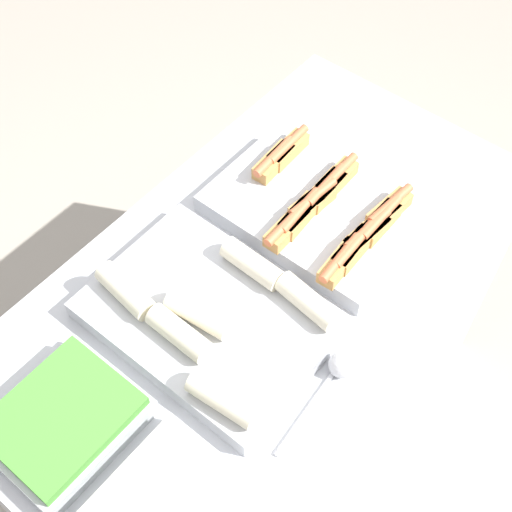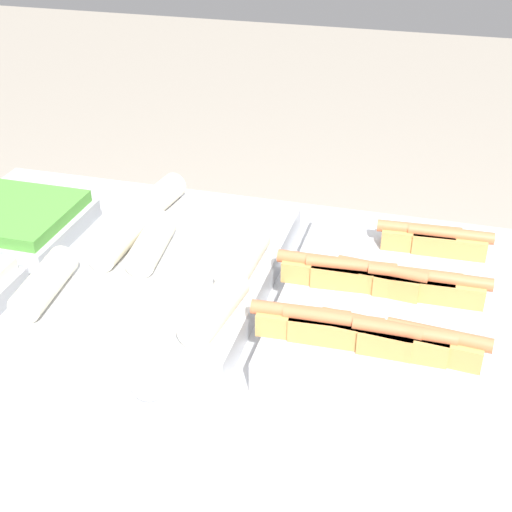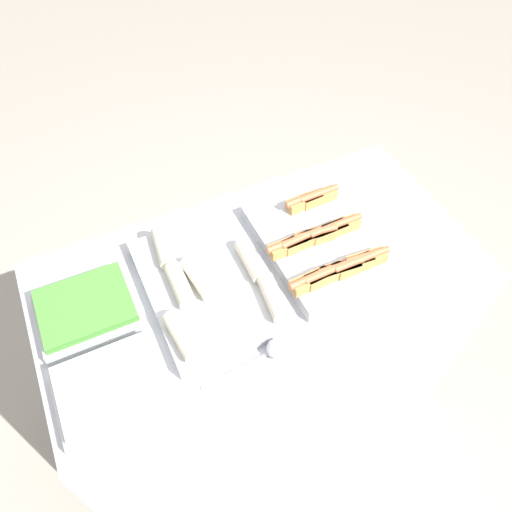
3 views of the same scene
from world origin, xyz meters
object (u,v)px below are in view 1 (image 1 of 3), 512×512
object	(u,v)px
tray_hotdogs	(316,212)
tray_side_back	(64,421)
tray_wraps	(210,317)
serving_spoon_near	(338,369)
tray_side_front	(165,511)

from	to	relation	value
tray_hotdogs	tray_side_back	size ratio (longest dim) A/B	1.70
tray_hotdogs	tray_side_back	world-z (taller)	tray_hotdogs
tray_wraps	serving_spoon_near	size ratio (longest dim) A/B	1.95
tray_wraps	serving_spoon_near	world-z (taller)	tray_wraps
tray_side_back	serving_spoon_near	xyz separation A→B (m)	(0.44, -0.35, -0.01)
tray_hotdogs	tray_side_front	distance (m)	0.78
tray_side_back	tray_side_front	bearing A→B (deg)	-90.00
tray_hotdogs	tray_side_back	bearing A→B (deg)	174.53
tray_wraps	tray_side_back	world-z (taller)	tray_wraps
tray_hotdogs	tray_side_back	xyz separation A→B (m)	(-0.75, 0.07, -0.00)
tray_hotdogs	serving_spoon_near	bearing A→B (deg)	-137.27
tray_hotdogs	tray_wraps	size ratio (longest dim) A/B	0.95
tray_side_back	serving_spoon_near	world-z (taller)	tray_side_back
tray_wraps	tray_side_back	bearing A→B (deg)	169.79
serving_spoon_near	tray_hotdogs	bearing A→B (deg)	42.73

